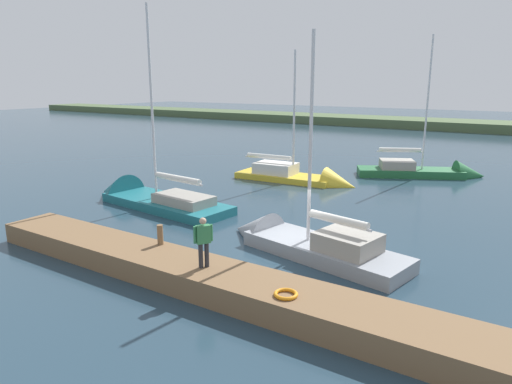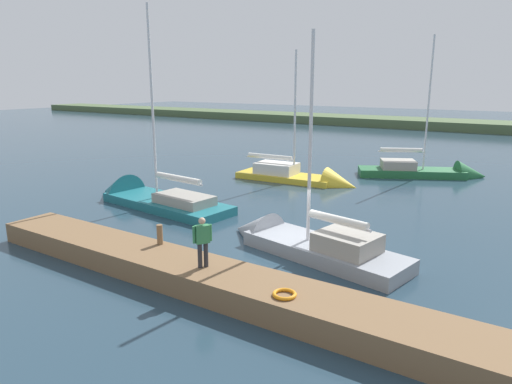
{
  "view_description": "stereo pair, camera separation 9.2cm",
  "coord_description": "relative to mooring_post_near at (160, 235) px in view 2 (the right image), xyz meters",
  "views": [
    {
      "loc": [
        -8.17,
        14.87,
        6.38
      ],
      "look_at": [
        1.97,
        -0.82,
        1.86
      ],
      "focal_mm": 32.11,
      "sensor_mm": 36.0,
      "label": 1
    },
    {
      "loc": [
        -8.24,
        14.82,
        6.38
      ],
      "look_at": [
        1.97,
        -0.82,
        1.86
      ],
      "focal_mm": 32.11,
      "sensor_mm": 36.0,
      "label": 2
    }
  ],
  "objects": [
    {
      "name": "ground_plane",
      "position": [
        -3.0,
        -3.83,
        -1.12
      ],
      "size": [
        200.0,
        200.0,
        0.0
      ],
      "primitive_type": "plane",
      "color": "#263D4C"
    },
    {
      "name": "far_shoreline",
      "position": [
        -3.0,
        -56.9,
        -1.12
      ],
      "size": [
        180.0,
        8.0,
        2.4
      ],
      "primitive_type": "cube",
      "color": "#4C603D",
      "rests_on": "ground_plane"
    },
    {
      "name": "dock_pier",
      "position": [
        -3.0,
        0.7,
        -0.74
      ],
      "size": [
        19.98,
        2.01,
        0.76
      ],
      "primitive_type": "cube",
      "color": "brown",
      "rests_on": "ground_plane"
    },
    {
      "name": "mooring_post_near",
      "position": [
        0.0,
        0.0,
        0.0
      ],
      "size": [
        0.21,
        0.21,
        0.72
      ],
      "primitive_type": "cylinder",
      "color": "brown",
      "rests_on": "dock_pier"
    },
    {
      "name": "life_ring_buoy",
      "position": [
        -5.7,
        1.1,
        -0.31
      ],
      "size": [
        0.66,
        0.66,
        0.1
      ],
      "primitive_type": "torus",
      "color": "orange",
      "rests_on": "dock_pier"
    },
    {
      "name": "sailboat_far_left",
      "position": [
        -4.43,
        -21.5,
        -0.9
      ],
      "size": [
        8.51,
        5.61,
        10.31
      ],
      "rotation": [
        0.0,
        0.0,
        3.6
      ],
      "color": "#236638",
      "rests_on": "ground_plane"
    },
    {
      "name": "sailboat_mid_channel",
      "position": [
        1.96,
        -15.14,
        -0.97
      ],
      "size": [
        8.24,
        2.7,
        9.41
      ],
      "rotation": [
        0.0,
        0.0,
        3.2
      ],
      "color": "gold",
      "rests_on": "ground_plane"
    },
    {
      "name": "sailboat_outer_mooring",
      "position": [
        -3.4,
        -3.98,
        -0.92
      ],
      "size": [
        8.13,
        3.59,
        9.09
      ],
      "rotation": [
        0.0,
        0.0,
        -0.19
      ],
      "color": "gray",
      "rests_on": "ground_plane"
    },
    {
      "name": "sailboat_near_dock",
      "position": [
        7.09,
        -5.84,
        -0.97
      ],
      "size": [
        9.54,
        3.41,
        11.26
      ],
      "rotation": [
        0.0,
        0.0,
        -0.1
      ],
      "color": "#1E6B75",
      "rests_on": "ground_plane"
    },
    {
      "name": "person_on_dock",
      "position": [
        -2.6,
        0.77,
        0.56
      ],
      "size": [
        0.42,
        0.54,
        1.61
      ],
      "rotation": [
        0.0,
        0.0,
        2.58
      ],
      "color": "#28282D",
      "rests_on": "dock_pier"
    }
  ]
}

